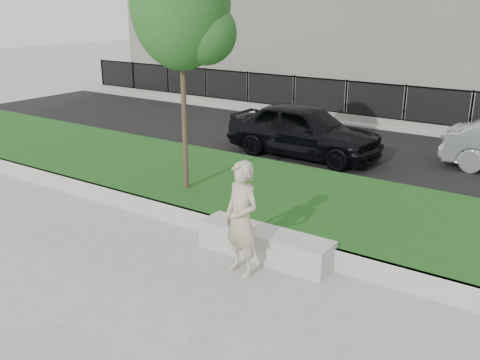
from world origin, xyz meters
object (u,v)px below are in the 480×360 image
Objects in this scene: man at (241,219)px; young_tree at (185,9)px; book at (250,225)px; car_dark at (304,130)px; stone_bench at (265,244)px.

man is 4.66m from young_tree.
book is (-0.32, 0.75, -0.45)m from man.
car_dark is at bearing 125.93° from man.
man is 0.43× the size of car_dark.
stone_bench is at bearing 104.75° from man.
young_tree reaches higher than man.
young_tree reaches higher than book.
car_dark reaches higher than stone_bench.
stone_bench is 1.28× the size of man.
man is 7.27m from car_dark.
young_tree is 5.89m from car_dark.
man reaches higher than stone_bench.
car_dark is (-2.50, 6.11, 0.56)m from stone_bench.
man is (-0.01, -0.71, 0.71)m from stone_bench.
book is (-0.34, 0.03, 0.27)m from stone_bench.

